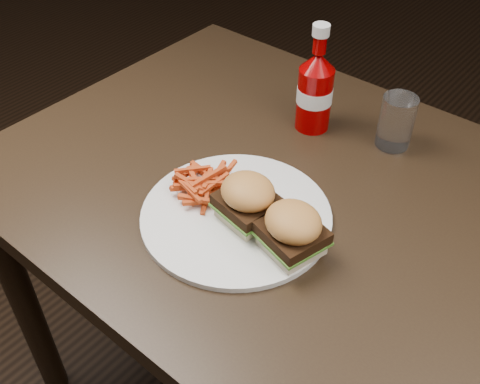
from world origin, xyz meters
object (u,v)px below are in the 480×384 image
Objects in this scene: ketchup_bottle at (314,101)px; tumbler at (396,122)px; plate at (236,215)px; dining_table at (316,208)px.

tumbler is (0.16, 0.05, -0.01)m from ketchup_bottle.
plate is 3.10× the size of tumbler.
plate is at bearing -79.78° from ketchup_bottle.
dining_table is at bearing -95.85° from tumbler.
dining_table is 0.15m from plate.
ketchup_bottle is at bearing 126.86° from dining_table.
plate reaches higher than dining_table.
tumbler is at bearing 84.15° from dining_table.
ketchup_bottle is 1.33× the size of tumbler.
tumbler is (0.02, 0.22, 0.08)m from dining_table.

